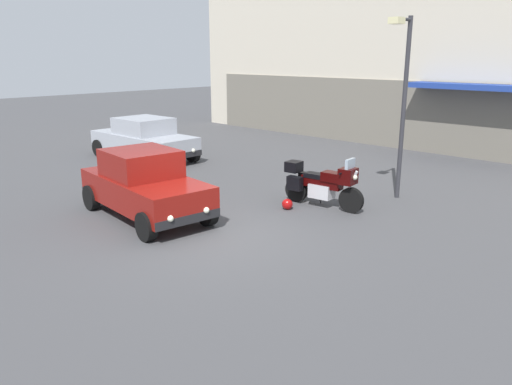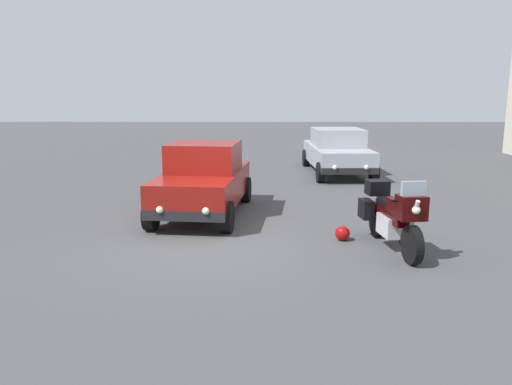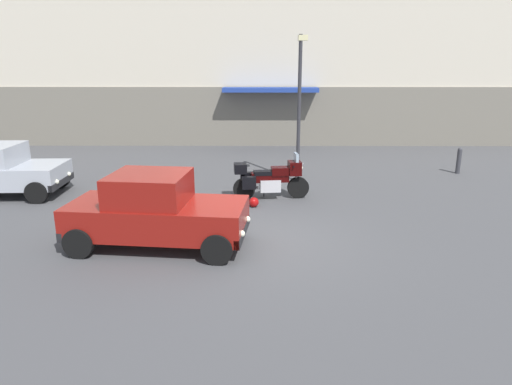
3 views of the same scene
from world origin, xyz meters
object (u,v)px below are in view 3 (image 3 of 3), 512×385
motorcycle (270,179)px  car_hatchback_near (156,211)px  helmet (254,202)px  bollard_curbside (459,160)px  streetlamp_curbside (300,95)px

motorcycle → car_hatchback_near: bearing=-131.5°
helmet → car_hatchback_near: bearing=-126.4°
car_hatchback_near → bollard_curbside: car_hatchback_near is taller
car_hatchback_near → streetlamp_curbside: bearing=63.9°
helmet → bollard_curbside: size_ratio=0.29×
bollard_curbside → helmet: bearing=-151.1°
helmet → car_hatchback_near: car_hatchback_near is taller
helmet → streetlamp_curbside: size_ratio=0.06×
helmet → streetlamp_curbside: 4.21m
helmet → car_hatchback_near: (-2.09, -2.84, 0.67)m
bollard_curbside → motorcycle: bearing=-154.7°
streetlamp_curbside → helmet: bearing=-117.3°
motorcycle → streetlamp_curbside: (1.00, 2.01, 2.28)m
car_hatchback_near → streetlamp_curbside: 7.01m
car_hatchback_near → bollard_curbside: 11.77m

